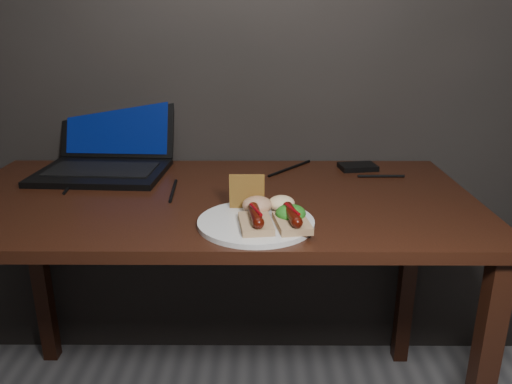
% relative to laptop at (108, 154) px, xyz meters
% --- Properties ---
extents(desk, '(1.40, 0.70, 0.75)m').
position_rel_laptop_xyz_m(desk, '(0.35, -0.24, -0.14)').
color(desk, '#37170D').
rests_on(desk, ground).
extents(laptop, '(0.40, 0.39, 0.25)m').
position_rel_laptop_xyz_m(laptop, '(0.00, 0.00, 0.00)').
color(laptop, black).
rests_on(laptop, desk).
extents(hard_drive, '(0.12, 0.09, 0.02)m').
position_rel_laptop_xyz_m(hard_drive, '(0.79, 0.01, -0.04)').
color(hard_drive, black).
rests_on(hard_drive, desk).
extents(desk_cables, '(0.99, 0.40, 0.01)m').
position_rel_laptop_xyz_m(desk_cables, '(0.37, -0.11, -0.05)').
color(desk_cables, black).
rests_on(desk_cables, desk).
extents(plate, '(0.30, 0.30, 0.01)m').
position_rel_laptop_xyz_m(plate, '(0.47, -0.45, -0.04)').
color(plate, silver).
rests_on(plate, desk).
extents(bread_sausage_center, '(0.08, 0.12, 0.04)m').
position_rel_laptop_xyz_m(bread_sausage_center, '(0.47, -0.49, -0.02)').
color(bread_sausage_center, tan).
rests_on(bread_sausage_center, plate).
extents(bread_sausage_right, '(0.09, 0.12, 0.04)m').
position_rel_laptop_xyz_m(bread_sausage_right, '(0.55, -0.49, -0.02)').
color(bread_sausage_right, tan).
rests_on(bread_sausage_right, plate).
extents(crispbread, '(0.09, 0.01, 0.08)m').
position_rel_laptop_xyz_m(crispbread, '(0.45, -0.37, 0.00)').
color(crispbread, '#A87B2E').
rests_on(crispbread, plate).
extents(salad_greens, '(0.07, 0.07, 0.04)m').
position_rel_laptop_xyz_m(salad_greens, '(0.55, -0.46, -0.02)').
color(salad_greens, '#185711').
rests_on(salad_greens, plate).
extents(salsa_mound, '(0.07, 0.07, 0.04)m').
position_rel_laptop_xyz_m(salsa_mound, '(0.47, -0.40, -0.02)').
color(salsa_mound, '#9D1D0F').
rests_on(salsa_mound, plate).
extents(coleslaw_mound, '(0.06, 0.06, 0.04)m').
position_rel_laptop_xyz_m(coleslaw_mound, '(0.53, -0.39, -0.02)').
color(coleslaw_mound, white).
rests_on(coleslaw_mound, plate).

